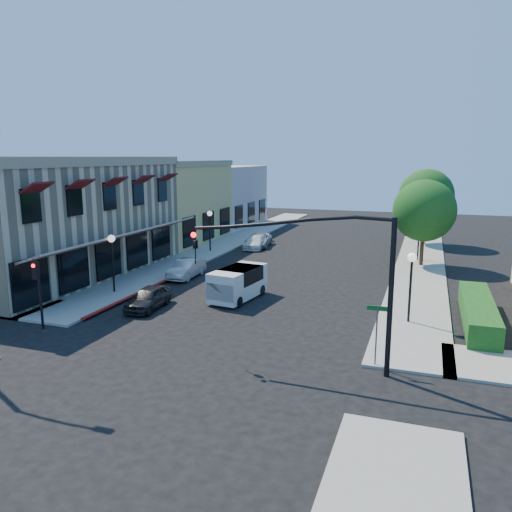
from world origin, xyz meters
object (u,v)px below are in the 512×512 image
(secondary_signal, at_px, (38,282))
(street_name_sign, at_px, (377,326))
(street_tree_b, at_px, (426,196))
(lamppost_right_near, at_px, (411,270))
(lamppost_right_far, at_px, (419,227))
(signal_mast_arm, at_px, (333,266))
(parked_car_c, at_px, (256,242))
(lamppost_left_near, at_px, (112,249))
(lamppost_left_far, at_px, (210,221))
(parked_car_d, at_px, (258,240))
(street_tree_a, at_px, (424,211))
(parked_car_a, at_px, (149,298))
(white_van, at_px, (238,282))
(parked_car_b, at_px, (186,269))

(secondary_signal, height_order, street_name_sign, secondary_signal)
(street_tree_b, xyz_separation_m, lamppost_right_near, (-0.30, -24.00, -1.81))
(lamppost_right_far, bearing_deg, signal_mast_arm, -96.70)
(parked_car_c, bearing_deg, street_name_sign, -62.79)
(street_tree_b, relative_size, parked_car_c, 1.80)
(lamppost_left_near, bearing_deg, lamppost_left_far, 90.00)
(parked_car_c, bearing_deg, parked_car_d, 95.01)
(parked_car_d, bearing_deg, street_name_sign, -69.37)
(street_tree_a, height_order, parked_car_a, street_tree_a)
(street_tree_b, bearing_deg, lamppost_right_near, -90.72)
(secondary_signal, xyz_separation_m, street_name_sign, (15.50, 0.79, -0.62))
(signal_mast_arm, xyz_separation_m, lamppost_left_near, (-14.36, 6.50, -1.35))
(street_tree_a, relative_size, white_van, 1.50)
(lamppost_right_near, relative_size, white_van, 0.83)
(street_name_sign, bearing_deg, parked_car_d, 118.60)
(street_tree_a, height_order, parked_car_d, street_tree_a)
(lamppost_left_near, bearing_deg, lamppost_right_far, 43.26)
(parked_car_a, bearing_deg, lamppost_left_near, 147.86)
(street_tree_b, bearing_deg, signal_mast_arm, -95.51)
(street_name_sign, relative_size, white_van, 0.58)
(secondary_signal, relative_size, parked_car_d, 0.78)
(lamppost_left_far, height_order, white_van, lamppost_left_far)
(parked_car_b, relative_size, parked_car_c, 0.98)
(signal_mast_arm, relative_size, lamppost_right_near, 2.24)
(parked_car_c, distance_m, parked_car_d, 1.04)
(white_van, bearing_deg, parked_car_b, 144.19)
(lamppost_left_near, bearing_deg, street_tree_a, 38.98)
(street_tree_b, relative_size, secondary_signal, 2.11)
(street_tree_b, distance_m, white_van, 25.02)
(parked_car_a, height_order, parked_car_b, parked_car_b)
(signal_mast_arm, relative_size, lamppost_right_far, 2.24)
(street_tree_a, relative_size, parked_car_a, 1.82)
(lamppost_left_near, relative_size, parked_car_a, 1.01)
(signal_mast_arm, relative_size, secondary_signal, 2.41)
(parked_car_d, bearing_deg, lamppost_left_far, -135.06)
(lamppost_left_near, distance_m, lamppost_left_far, 14.00)
(signal_mast_arm, height_order, white_van, signal_mast_arm)
(signal_mast_arm, xyz_separation_m, lamppost_left_far, (-14.36, 20.50, -1.35))
(street_tree_b, bearing_deg, white_van, -113.32)
(parked_car_d, bearing_deg, white_van, -83.02)
(signal_mast_arm, bearing_deg, parked_car_b, 136.34)
(street_name_sign, relative_size, lamppost_right_far, 0.70)
(lamppost_left_far, relative_size, white_van, 0.83)
(white_van, xyz_separation_m, parked_car_b, (-5.19, 3.75, -0.42))
(secondary_signal, bearing_deg, lamppost_right_far, 53.86)
(parked_car_c, height_order, parked_car_d, parked_car_d)
(signal_mast_arm, bearing_deg, lamppost_left_far, 125.00)
(secondary_signal, xyz_separation_m, parked_car_c, (2.66, 23.56, -1.75))
(parked_car_b, bearing_deg, lamppost_left_near, -116.27)
(parked_car_a, bearing_deg, white_van, 36.78)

